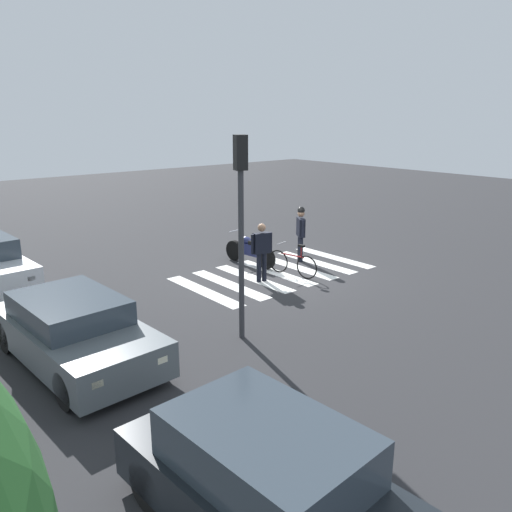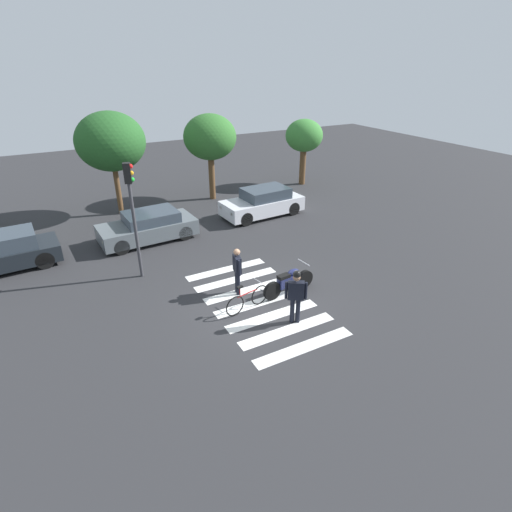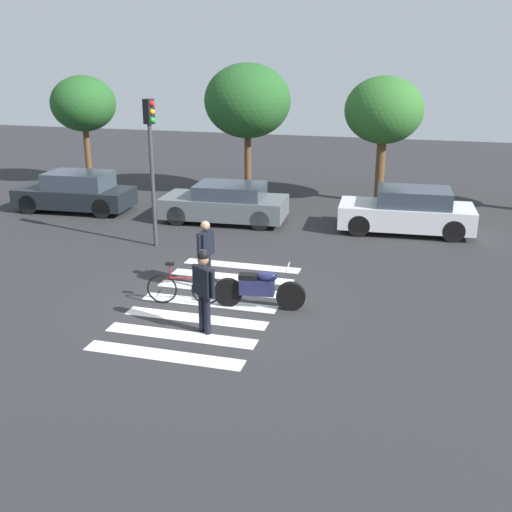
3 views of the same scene
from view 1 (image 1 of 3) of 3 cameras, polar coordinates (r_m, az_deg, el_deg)
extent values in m
plane|color=#2B2B2D|center=(15.84, 2.20, -1.86)|extent=(60.00, 60.00, 0.00)
cylinder|color=black|center=(17.11, -2.44, 0.63)|extent=(0.69, 0.21, 0.67)
cylinder|color=black|center=(16.12, 1.16, -0.29)|extent=(0.69, 0.21, 0.67)
cube|color=#1E234C|center=(16.53, -0.57, 0.75)|extent=(0.83, 0.36, 0.36)
ellipsoid|color=#1E234C|center=(16.62, -1.14, 1.79)|extent=(0.50, 0.29, 0.24)
cube|color=black|center=(16.33, -0.07, 1.44)|extent=(0.46, 0.29, 0.12)
cylinder|color=#A5A5AD|center=(16.89, -2.28, 2.88)|extent=(0.10, 0.62, 0.04)
torus|color=black|center=(15.78, 2.52, -0.59)|extent=(0.71, 0.18, 0.71)
torus|color=black|center=(15.21, 5.71, -1.27)|extent=(0.71, 0.18, 0.71)
cylinder|color=maroon|center=(15.41, 4.11, 0.08)|extent=(0.81, 0.20, 0.04)
cylinder|color=maroon|center=(15.19, 5.10, 0.49)|extent=(0.04, 0.04, 0.34)
cube|color=black|center=(15.15, 5.11, 1.15)|extent=(0.22, 0.14, 0.06)
cylinder|color=#99999E|center=(15.56, 2.86, 1.47)|extent=(0.12, 0.46, 0.03)
cylinder|color=black|center=(14.92, 0.93, -1.24)|extent=(0.14, 0.14, 0.86)
cylinder|color=black|center=(14.83, 0.33, -1.33)|extent=(0.14, 0.14, 0.86)
cube|color=black|center=(14.68, 0.64, 1.45)|extent=(0.30, 0.53, 0.61)
sphere|color=#8C664C|center=(14.57, 0.65, 3.21)|extent=(0.23, 0.23, 0.23)
cylinder|color=black|center=(14.82, 1.66, 1.59)|extent=(0.09, 0.09, 0.58)
cylinder|color=black|center=(14.54, -0.40, 1.32)|extent=(0.09, 0.09, 0.58)
cylinder|color=black|center=(16.95, 5.05, 0.76)|extent=(0.14, 0.14, 0.86)
cylinder|color=black|center=(17.12, 4.92, 0.91)|extent=(0.14, 0.14, 0.86)
cube|color=black|center=(16.87, 5.04, 3.24)|extent=(0.53, 0.44, 0.61)
sphere|color=#8C664C|center=(16.78, 5.08, 4.77)|extent=(0.23, 0.23, 0.23)
cylinder|color=black|center=(16.58, 5.27, 3.02)|extent=(0.09, 0.09, 0.58)
cylinder|color=black|center=(17.16, 4.82, 3.45)|extent=(0.09, 0.09, 0.58)
sphere|color=black|center=(16.76, 5.09, 5.13)|extent=(0.24, 0.24, 0.24)
cube|color=silver|center=(17.70, 8.68, -0.15)|extent=(3.27, 0.45, 0.01)
cube|color=silver|center=(17.05, 6.68, -0.67)|extent=(3.27, 0.45, 0.01)
cube|color=silver|center=(16.43, 4.52, -1.24)|extent=(3.27, 0.45, 0.01)
cube|color=silver|center=(15.84, 2.20, -1.85)|extent=(3.27, 0.45, 0.01)
cube|color=silver|center=(15.28, -0.31, -2.50)|extent=(3.27, 0.45, 0.01)
cube|color=silver|center=(14.75, -3.00, -3.20)|extent=(3.27, 0.45, 0.01)
cube|color=silver|center=(14.25, -5.89, -3.93)|extent=(3.27, 0.45, 0.01)
cylinder|color=black|center=(7.68, -1.35, -19.25)|extent=(0.72, 0.26, 0.71)
cylinder|color=black|center=(6.96, -11.68, -23.85)|extent=(0.72, 0.26, 0.71)
cube|color=black|center=(6.34, 2.55, -26.10)|extent=(4.31, 1.99, 0.66)
cube|color=#333D47|center=(6.06, 1.10, -20.70)|extent=(2.36, 1.67, 0.60)
cylinder|color=black|center=(9.91, -11.39, -11.17)|extent=(0.68, 0.26, 0.67)
cylinder|color=black|center=(9.26, -20.41, -13.91)|extent=(0.68, 0.26, 0.67)
cylinder|color=black|center=(12.27, -18.65, -6.34)|extent=(0.68, 0.26, 0.67)
cylinder|color=black|center=(11.75, -26.07, -8.13)|extent=(0.68, 0.26, 0.67)
cube|color=slate|center=(10.66, -19.49, -8.66)|extent=(4.35, 2.12, 0.69)
cube|color=#333D47|center=(10.63, -20.24, -5.46)|extent=(2.38, 1.79, 0.46)
cube|color=#F2EDCC|center=(9.18, -10.55, -11.33)|extent=(0.09, 0.20, 0.12)
cube|color=#F2EDCC|center=(8.68, -17.44, -13.50)|extent=(0.09, 0.20, 0.12)
cylinder|color=black|center=(15.13, -23.86, -2.69)|extent=(0.71, 0.26, 0.70)
cube|color=#F2EDCC|center=(14.39, -23.92, -2.29)|extent=(0.09, 0.20, 0.12)
cylinder|color=#38383D|center=(10.75, -1.66, -0.16)|extent=(0.12, 0.12, 3.66)
cube|color=black|center=(10.37, -1.76, 11.52)|extent=(0.30, 0.30, 0.70)
sphere|color=red|center=(10.48, -2.02, 12.82)|extent=(0.16, 0.16, 0.16)
sphere|color=orange|center=(10.49, -2.01, 11.56)|extent=(0.16, 0.16, 0.16)
sphere|color=green|center=(10.51, -1.99, 10.31)|extent=(0.16, 0.16, 0.16)
camera|label=2|loc=(21.29, 37.16, 20.30)|focal=28.29mm
camera|label=3|loc=(27.58, 15.85, 16.88)|focal=42.58mm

